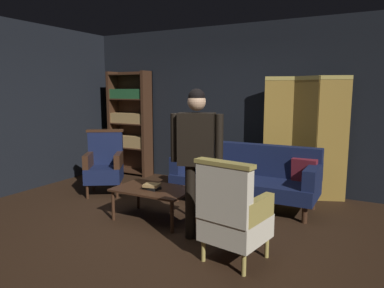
{
  "coord_description": "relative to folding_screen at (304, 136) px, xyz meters",
  "views": [
    {
      "loc": [
        2.29,
        -3.46,
        1.68
      ],
      "look_at": [
        0.0,
        0.8,
        0.95
      ],
      "focal_mm": 33.23,
      "sensor_mm": 36.0,
      "label": 1
    }
  ],
  "objects": [
    {
      "name": "bookshelf",
      "position": [
        -3.39,
        -0.01,
        0.08
      ],
      "size": [
        0.9,
        0.32,
        2.05
      ],
      "color": "#382114",
      "rests_on": "ground_plane"
    },
    {
      "name": "velvet_couch",
      "position": [
        -0.69,
        -0.75,
        -0.53
      ],
      "size": [
        2.12,
        0.78,
        0.88
      ],
      "color": "#382114",
      "rests_on": "ground_plane"
    },
    {
      "name": "folding_screen",
      "position": [
        0.0,
        0.0,
        0.0
      ],
      "size": [
        1.29,
        0.24,
        1.9
      ],
      "color": "olive",
      "rests_on": "ground_plane"
    },
    {
      "name": "back_wall",
      "position": [
        -1.24,
        0.25,
        0.41
      ],
      "size": [
        7.2,
        0.1,
        2.8
      ],
      "primitive_type": "cube",
      "color": "black",
      "rests_on": "ground_plane"
    },
    {
      "name": "armchair_gilt_accent",
      "position": [
        -0.17,
        -2.56,
        -0.5
      ],
      "size": [
        0.67,
        0.67,
        1.04
      ],
      "color": "tan",
      "rests_on": "ground_plane"
    },
    {
      "name": "coffee_table",
      "position": [
        -1.51,
        -1.95,
        -0.61
      ],
      "size": [
        1.0,
        0.64,
        0.42
      ],
      "color": "#382114",
      "rests_on": "ground_plane"
    },
    {
      "name": "standing_figure",
      "position": [
        -0.74,
        -2.22,
        0.04
      ],
      "size": [
        0.57,
        0.32,
        1.7
      ],
      "color": "black",
      "rests_on": "ground_plane"
    },
    {
      "name": "side_wall_left",
      "position": [
        -4.24,
        -1.6,
        0.41
      ],
      "size": [
        0.1,
        3.6,
        2.8
      ],
      "primitive_type": "cube",
      "color": "black",
      "rests_on": "ground_plane"
    },
    {
      "name": "book_tan_leather",
      "position": [
        -1.51,
        -1.99,
        -0.51
      ],
      "size": [
        0.22,
        0.2,
        0.03
      ],
      "primitive_type": "cube",
      "rotation": [
        0.0,
        0.0,
        0.21
      ],
      "color": "#9E7A47",
      "rests_on": "book_black_cloth"
    },
    {
      "name": "armchair_wing_left",
      "position": [
        -2.9,
        -1.32,
        -0.5
      ],
      "size": [
        0.8,
        0.8,
        1.04
      ],
      "color": "#382114",
      "rests_on": "ground_plane"
    },
    {
      "name": "book_black_cloth",
      "position": [
        -1.51,
        -1.99,
        -0.55
      ],
      "size": [
        0.23,
        0.17,
        0.04
      ],
      "primitive_type": "cube",
      "rotation": [
        0.0,
        0.0,
        -0.14
      ],
      "color": "black",
      "rests_on": "coffee_table"
    },
    {
      "name": "ground_plane",
      "position": [
        -1.24,
        -2.2,
        -0.99
      ],
      "size": [
        10.0,
        10.0,
        0.0
      ],
      "primitive_type": "plane",
      "color": "black"
    }
  ]
}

